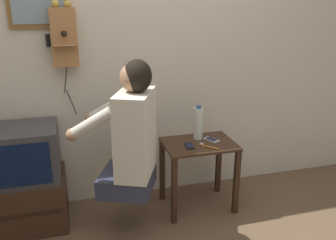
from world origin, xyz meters
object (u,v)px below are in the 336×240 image
(television, at_px, (18,154))
(cell_phone_spare, at_px, (211,140))
(toothbrush, at_px, (208,146))
(wall_phone_antique, at_px, (64,36))
(person, at_px, (132,134))
(water_bottle, at_px, (198,123))
(cell_phone_held, at_px, (189,146))

(television, distance_m, cell_phone_spare, 1.46)
(cell_phone_spare, height_order, toothbrush, toothbrush)
(cell_phone_spare, relative_size, toothbrush, 1.08)
(television, distance_m, wall_phone_antique, 0.91)
(person, relative_size, television, 1.69)
(person, bearing_deg, television, 94.33)
(television, distance_m, toothbrush, 1.40)
(cell_phone_spare, xyz_separation_m, water_bottle, (-0.09, 0.07, 0.13))
(television, bearing_deg, toothbrush, -8.35)
(person, bearing_deg, water_bottle, -41.69)
(person, height_order, wall_phone_antique, wall_phone_antique)
(toothbrush, bearing_deg, cell_phone_spare, 14.63)
(wall_phone_antique, height_order, cell_phone_spare, wall_phone_antique)
(person, distance_m, wall_phone_antique, 0.88)
(television, bearing_deg, cell_phone_held, -6.90)
(person, relative_size, water_bottle, 3.40)
(water_bottle, distance_m, toothbrush, 0.23)
(cell_phone_spare, bearing_deg, wall_phone_antique, 141.74)
(cell_phone_spare, bearing_deg, person, 172.27)
(cell_phone_spare, distance_m, toothbrush, 0.15)
(person, xyz_separation_m, toothbrush, (0.60, 0.07, -0.19))
(water_bottle, height_order, toothbrush, water_bottle)
(television, distance_m, cell_phone_held, 1.26)
(wall_phone_antique, relative_size, cell_phone_spare, 6.11)
(person, distance_m, cell_phone_spare, 0.73)
(wall_phone_antique, bearing_deg, water_bottle, -11.64)
(person, xyz_separation_m, cell_phone_held, (0.47, 0.13, -0.19))
(television, bearing_deg, person, -19.46)
(person, bearing_deg, cell_phone_held, -51.17)
(cell_phone_spare, bearing_deg, cell_phone_held, 174.75)
(person, relative_size, toothbrush, 7.45)
(television, height_order, cell_phone_held, television)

